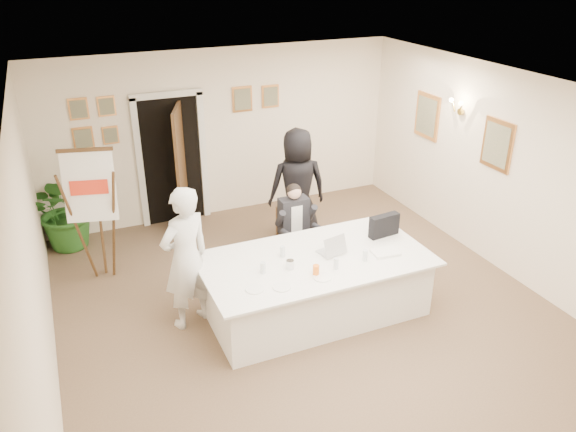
{
  "coord_description": "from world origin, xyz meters",
  "views": [
    {
      "loc": [
        -2.6,
        -5.23,
        4.17
      ],
      "look_at": [
        -0.07,
        0.6,
        1.15
      ],
      "focal_mm": 35.0,
      "sensor_mm": 36.0,
      "label": 1
    }
  ],
  "objects_px": {
    "potted_palm": "(67,208)",
    "paper_stack": "(385,252)",
    "steel_jug": "(290,264)",
    "seated_man": "(295,227)",
    "conference_table": "(315,285)",
    "standing_man": "(186,258)",
    "laptop_bag": "(384,225)",
    "oj_glass": "(316,270)",
    "standing_woman": "(297,186)",
    "laptop": "(331,242)",
    "flip_chart": "(97,222)"
  },
  "relations": [
    {
      "from": "potted_palm",
      "to": "paper_stack",
      "type": "xyz_separation_m",
      "value": [
        3.53,
        -3.34,
        0.16
      ]
    },
    {
      "from": "paper_stack",
      "to": "steel_jug",
      "type": "relative_size",
      "value": 2.98
    },
    {
      "from": "seated_man",
      "to": "steel_jug",
      "type": "bearing_deg",
      "value": -108.95
    },
    {
      "from": "conference_table",
      "to": "steel_jug",
      "type": "bearing_deg",
      "value": -164.59
    },
    {
      "from": "seated_man",
      "to": "standing_man",
      "type": "xyz_separation_m",
      "value": [
        -1.72,
        -0.72,
        0.25
      ]
    },
    {
      "from": "potted_palm",
      "to": "steel_jug",
      "type": "bearing_deg",
      "value": -54.35
    },
    {
      "from": "laptop_bag",
      "to": "paper_stack",
      "type": "distance_m",
      "value": 0.51
    },
    {
      "from": "potted_palm",
      "to": "oj_glass",
      "type": "bearing_deg",
      "value": -54.0
    },
    {
      "from": "standing_woman",
      "to": "laptop",
      "type": "xyz_separation_m",
      "value": [
        -0.37,
        -1.83,
        0.01
      ]
    },
    {
      "from": "seated_man",
      "to": "flip_chart",
      "type": "height_order",
      "value": "flip_chart"
    },
    {
      "from": "standing_woman",
      "to": "paper_stack",
      "type": "relative_size",
      "value": 5.51
    },
    {
      "from": "flip_chart",
      "to": "oj_glass",
      "type": "bearing_deg",
      "value": -46.18
    },
    {
      "from": "conference_table",
      "to": "standing_man",
      "type": "distance_m",
      "value": 1.63
    },
    {
      "from": "seated_man",
      "to": "potted_palm",
      "type": "distance_m",
      "value": 3.52
    },
    {
      "from": "laptop",
      "to": "conference_table",
      "type": "bearing_deg",
      "value": -177.14
    },
    {
      "from": "laptop_bag",
      "to": "oj_glass",
      "type": "xyz_separation_m",
      "value": [
        -1.25,
        -0.54,
        -0.08
      ]
    },
    {
      "from": "standing_woman",
      "to": "steel_jug",
      "type": "distance_m",
      "value": 2.24
    },
    {
      "from": "oj_glass",
      "to": "seated_man",
      "type": "bearing_deg",
      "value": 75.04
    },
    {
      "from": "standing_woman",
      "to": "steel_jug",
      "type": "xyz_separation_m",
      "value": [
        -1.0,
        -2.01,
        -0.07
      ]
    },
    {
      "from": "standing_man",
      "to": "paper_stack",
      "type": "distance_m",
      "value": 2.43
    },
    {
      "from": "seated_man",
      "to": "flip_chart",
      "type": "relative_size",
      "value": 0.69
    },
    {
      "from": "flip_chart",
      "to": "seated_man",
      "type": "bearing_deg",
      "value": -16.99
    },
    {
      "from": "conference_table",
      "to": "seated_man",
      "type": "height_order",
      "value": "seated_man"
    },
    {
      "from": "seated_man",
      "to": "paper_stack",
      "type": "bearing_deg",
      "value": -58.17
    },
    {
      "from": "flip_chart",
      "to": "potted_palm",
      "type": "distance_m",
      "value": 1.27
    },
    {
      "from": "potted_palm",
      "to": "standing_woman",
      "type": "bearing_deg",
      "value": -19.98
    },
    {
      "from": "oj_glass",
      "to": "steel_jug",
      "type": "relative_size",
      "value": 1.18
    },
    {
      "from": "seated_man",
      "to": "paper_stack",
      "type": "xyz_separation_m",
      "value": [
        0.62,
        -1.36,
        0.15
      ]
    },
    {
      "from": "seated_man",
      "to": "steel_jug",
      "type": "height_order",
      "value": "seated_man"
    },
    {
      "from": "laptop",
      "to": "laptop_bag",
      "type": "distance_m",
      "value": 0.84
    },
    {
      "from": "standing_man",
      "to": "standing_woman",
      "type": "bearing_deg",
      "value": -166.61
    },
    {
      "from": "laptop",
      "to": "oj_glass",
      "type": "xyz_separation_m",
      "value": [
        -0.41,
        -0.43,
        -0.07
      ]
    },
    {
      "from": "conference_table",
      "to": "laptop_bag",
      "type": "relative_size",
      "value": 6.66
    },
    {
      "from": "standing_woman",
      "to": "laptop",
      "type": "distance_m",
      "value": 1.87
    },
    {
      "from": "flip_chart",
      "to": "steel_jug",
      "type": "height_order",
      "value": "flip_chart"
    },
    {
      "from": "potted_palm",
      "to": "laptop_bag",
      "type": "height_order",
      "value": "potted_palm"
    },
    {
      "from": "steel_jug",
      "to": "conference_table",
      "type": "bearing_deg",
      "value": 15.41
    },
    {
      "from": "laptop",
      "to": "oj_glass",
      "type": "height_order",
      "value": "laptop"
    },
    {
      "from": "steel_jug",
      "to": "laptop",
      "type": "bearing_deg",
      "value": 15.32
    },
    {
      "from": "seated_man",
      "to": "laptop_bag",
      "type": "bearing_deg",
      "value": -40.0
    },
    {
      "from": "laptop",
      "to": "laptop_bag",
      "type": "xyz_separation_m",
      "value": [
        0.84,
        0.12,
        0.01
      ]
    },
    {
      "from": "potted_palm",
      "to": "laptop",
      "type": "height_order",
      "value": "potted_palm"
    },
    {
      "from": "laptop",
      "to": "steel_jug",
      "type": "height_order",
      "value": "laptop"
    },
    {
      "from": "oj_glass",
      "to": "flip_chart",
      "type": "bearing_deg",
      "value": 133.82
    },
    {
      "from": "standing_woman",
      "to": "flip_chart",
      "type": "bearing_deg",
      "value": 10.71
    },
    {
      "from": "conference_table",
      "to": "laptop",
      "type": "distance_m",
      "value": 0.58
    },
    {
      "from": "conference_table",
      "to": "oj_glass",
      "type": "xyz_separation_m",
      "value": [
        -0.17,
        -0.36,
        0.45
      ]
    },
    {
      "from": "seated_man",
      "to": "potted_palm",
      "type": "relative_size",
      "value": 1.03
    },
    {
      "from": "laptop",
      "to": "oj_glass",
      "type": "relative_size",
      "value": 2.65
    },
    {
      "from": "conference_table",
      "to": "steel_jug",
      "type": "relative_size",
      "value": 25.39
    }
  ]
}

